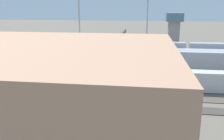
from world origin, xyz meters
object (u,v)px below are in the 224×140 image
object	(u,v)px
train_on_track_2	(19,54)
control_tower	(174,29)
train_on_track_0	(109,49)
train_on_track_6	(158,79)
signal_gantry	(117,42)
train_on_track_1	(108,53)
train_on_track_3	(119,59)

from	to	relation	value
train_on_track_2	control_tower	distance (m)	54.00
train_on_track_2	train_on_track_0	world-z (taller)	same
train_on_track_6	control_tower	distance (m)	46.72
signal_gantry	control_tower	xyz separation A→B (m)	(-16.56, -35.82, 0.07)
train_on_track_1	train_on_track_0	size ratio (longest dim) A/B	1.20
train_on_track_0	signal_gantry	size ratio (longest dim) A/B	2.12
signal_gantry	train_on_track_1	bearing A→B (deg)	-73.98
signal_gantry	control_tower	distance (m)	39.46
train_on_track_2	control_tower	bearing A→B (deg)	-151.26
train_on_track_1	train_on_track_0	bearing A→B (deg)	-84.10
signal_gantry	train_on_track_6	bearing A→B (deg)	133.52
train_on_track_6	train_on_track_1	bearing A→B (deg)	-61.10
train_on_track_2	train_on_track_1	xyz separation A→B (m)	(-26.21, -5.00, -0.09)
signal_gantry	train_on_track_0	bearing A→B (deg)	-76.44
train_on_track_6	signal_gantry	distance (m)	14.93
train_on_track_2	train_on_track_6	xyz separation A→B (m)	(-40.02, 20.00, -0.07)
train_on_track_1	control_tower	bearing A→B (deg)	-135.06
train_on_track_6	control_tower	bearing A→B (deg)	-98.76
train_on_track_1	signal_gantry	xyz separation A→B (m)	(-4.31, 15.00, 5.73)
train_on_track_2	train_on_track_1	size ratio (longest dim) A/B	0.09
train_on_track_3	control_tower	size ratio (longest dim) A/B	8.90
train_on_track_6	signal_gantry	world-z (taller)	signal_gantry
train_on_track_3	train_on_track_2	distance (m)	30.85
train_on_track_3	train_on_track_1	xyz separation A→B (m)	(4.23, -10.00, -0.55)
train_on_track_2	signal_gantry	distance (m)	32.61
train_on_track_3	train_on_track_1	distance (m)	10.87
train_on_track_1	signal_gantry	size ratio (longest dim) A/B	2.55
train_on_track_2	train_on_track_0	bearing A→B (deg)	-158.74
train_on_track_0	train_on_track_6	distance (m)	33.25
train_on_track_3	train_on_track_1	world-z (taller)	train_on_track_3
signal_gantry	control_tower	bearing A→B (deg)	-114.81
train_on_track_2	train_on_track_6	distance (m)	44.74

